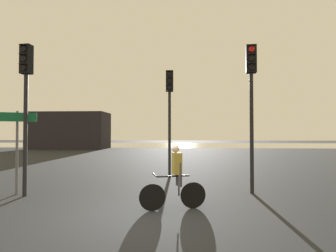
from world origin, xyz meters
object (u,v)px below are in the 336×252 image
Objects in this scene: distant_building at (70,131)px; traffic_light_near_left at (26,91)px; traffic_light_center at (170,103)px; cyclist at (176,177)px; direction_sign_post at (17,140)px; traffic_light_near_right at (251,90)px.

traffic_light_near_left reaches higher than distant_building.
traffic_light_near_left reaches higher than traffic_light_center.
cyclist is (0.39, -4.64, -2.37)m from traffic_light_center.
traffic_light_center is at bearing -56.25° from distant_building.
traffic_light_center is 1.77× the size of direction_sign_post.
traffic_light_center is (13.12, -19.64, 1.01)m from distant_building.
traffic_light_center is 5.51m from traffic_light_near_left.
traffic_light_center is 1.00× the size of traffic_light_near_left.
direction_sign_post is (8.53, -23.00, -0.48)m from distant_building.
traffic_light_center is 2.78× the size of cyclist.
distant_building is 1.96× the size of traffic_light_center.
traffic_light_center is 3.91m from traffic_light_near_right.
cyclist is at bearing 90.92° from traffic_light_center.
traffic_light_near_left is (8.90, -23.18, 1.02)m from distant_building.
cyclist is at bearing 173.06° from traffic_light_near_left.
direction_sign_post reaches higher than cyclist.
traffic_light_near_right is 7.55m from direction_sign_post.
traffic_light_near_right is at bearing -167.21° from traffic_light_near_left.
cyclist is at bearing -60.91° from distant_building.
direction_sign_post is 1.57× the size of cyclist.
traffic_light_center is 5.22m from cyclist.
traffic_light_near_right is (15.88, -22.40, 1.10)m from distant_building.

